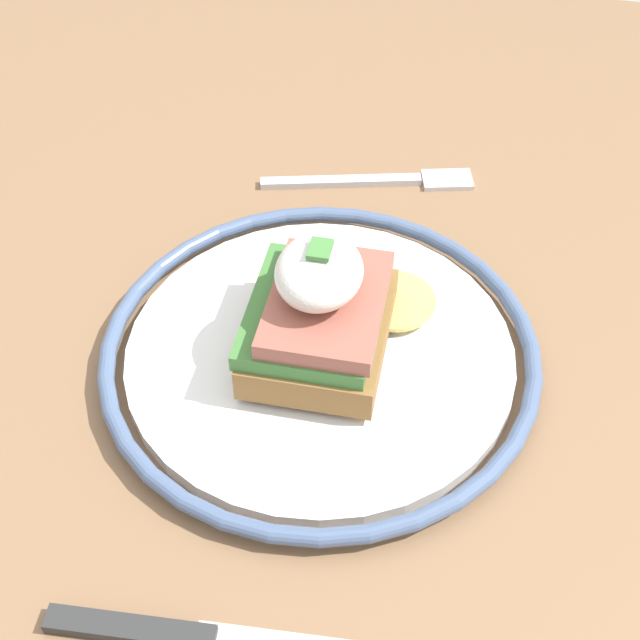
# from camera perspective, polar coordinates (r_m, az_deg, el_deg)

# --- Properties ---
(dining_table) EXTENTS (0.93, 0.90, 0.76)m
(dining_table) POSITION_cam_1_polar(r_m,az_deg,el_deg) (0.65, -1.00, -6.70)
(dining_table) COLOR #846042
(dining_table) RESTS_ON ground_plane
(plate) EXTENTS (0.26, 0.26, 0.02)m
(plate) POSITION_cam_1_polar(r_m,az_deg,el_deg) (0.52, -0.00, -2.05)
(plate) COLOR white
(plate) RESTS_ON dining_table
(sandwich) EXTENTS (0.12, 0.10, 0.08)m
(sandwich) POSITION_cam_1_polar(r_m,az_deg,el_deg) (0.50, 0.09, 0.62)
(sandwich) COLOR olive
(sandwich) RESTS_ON plate
(fork) EXTENTS (0.05, 0.15, 0.00)m
(fork) POSITION_cam_1_polar(r_m,az_deg,el_deg) (0.66, 3.84, 8.87)
(fork) COLOR silver
(fork) RESTS_ON dining_table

